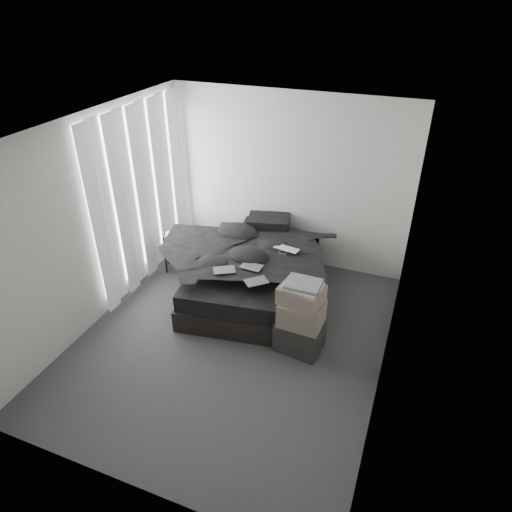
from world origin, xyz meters
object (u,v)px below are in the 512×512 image
(laptop, at_px, (285,246))
(box_lower, at_px, (300,335))
(bed, at_px, (255,284))
(side_stand, at_px, (175,251))

(laptop, xyz_separation_m, box_lower, (0.53, -0.99, -0.59))
(bed, bearing_deg, box_lower, -52.05)
(laptop, relative_size, box_lower, 0.66)
(laptop, bearing_deg, bed, -154.50)
(bed, relative_size, side_stand, 3.57)
(laptop, height_order, box_lower, laptop)
(bed, bearing_deg, side_stand, 165.48)
(laptop, distance_m, side_stand, 1.82)
(bed, height_order, box_lower, box_lower)
(side_stand, distance_m, box_lower, 2.51)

